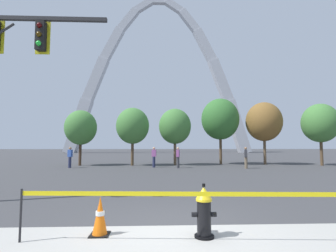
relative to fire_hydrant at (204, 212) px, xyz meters
name	(u,v)px	position (x,y,z in m)	size (l,w,h in m)	color
ground_plane	(169,229)	(-0.63, 0.54, -0.47)	(240.00, 240.00, 0.00)	#3D3D3F
fire_hydrant	(204,212)	(0.00, 0.00, 0.00)	(0.46, 0.48, 0.99)	black
caution_tape_barrier	(195,205)	(-0.21, -0.31, 0.19)	(6.18, 0.42, 0.93)	#232326
traffic_cone_by_hydrant	(100,216)	(-1.96, 0.19, -0.11)	(0.36, 0.36, 0.73)	black
monument_arch	(159,83)	(-0.63, 55.96, 16.48)	(44.27, 2.60, 38.67)	#B2B5BC
tree_far_left	(81,128)	(-7.50, 17.32, 2.78)	(2.72, 2.72, 4.75)	#473323
tree_left_mid	(133,126)	(-3.04, 17.21, 2.93)	(2.84, 2.84, 4.97)	brown
tree_center_left	(175,126)	(0.66, 17.58, 2.93)	(2.84, 2.84, 4.97)	brown
tree_center_right	(220,119)	(4.92, 18.38, 3.67)	(3.46, 3.46, 6.05)	brown
tree_right_mid	(264,122)	(8.85, 17.93, 3.41)	(3.24, 3.24, 5.66)	brown
tree_far_right	(320,123)	(13.20, 16.52, 3.17)	(3.04, 3.04, 5.33)	brown
pedestrian_walking_left	(246,157)	(5.71, 13.97, 0.35)	(0.29, 0.38, 1.59)	brown
pedestrian_standing_center	(178,157)	(0.68, 14.59, 0.35)	(0.29, 0.38, 1.59)	#38383D
pedestrian_walking_right	(70,157)	(-7.58, 15.05, 0.35)	(0.39, 0.33, 1.59)	#232847
pedestrian_near_trees	(154,157)	(-1.15, 15.21, 0.35)	(0.37, 0.26, 1.59)	#232847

